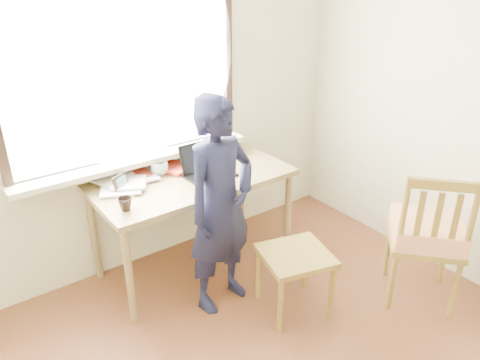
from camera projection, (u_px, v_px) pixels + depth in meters
room_shell at (325, 124)px, 2.06m from camera, size 3.52×4.02×2.61m
desk at (193, 187)px, 3.57m from camera, size 1.50×0.75×0.81m
laptop at (206, 168)px, 3.54m from camera, size 0.37×0.30×0.24m
mug_white at (159, 168)px, 3.55m from camera, size 0.15×0.15×0.11m
mug_dark at (125, 204)px, 3.05m from camera, size 0.10×0.10×0.09m
mouse at (246, 165)px, 3.68m from camera, size 0.09×0.06×0.04m
desk_clutter at (153, 178)px, 3.48m from camera, size 0.80×0.46×0.03m
book_a at (127, 179)px, 3.47m from camera, size 0.24×0.30×0.03m
book_b at (211, 155)px, 3.89m from camera, size 0.25×0.30×0.02m
picture_frame at (121, 184)px, 3.30m from camera, size 0.13×0.08×0.11m
work_chair at (295, 262)px, 3.24m from camera, size 0.55×0.54×0.47m
side_chair at (427, 233)px, 3.29m from camera, size 0.67×0.67×1.05m
person at (221, 207)px, 3.17m from camera, size 0.62×0.47×1.55m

